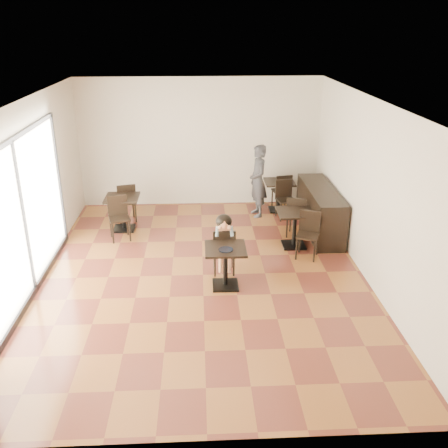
{
  "coord_description": "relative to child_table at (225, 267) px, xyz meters",
  "views": [
    {
      "loc": [
        -0.03,
        -8.31,
        4.4
      ],
      "look_at": [
        0.4,
        0.05,
        1.0
      ],
      "focal_mm": 40.0,
      "sensor_mm": 36.0,
      "label": 1
    }
  ],
  "objects": [
    {
      "name": "chair_left_b",
      "position": [
        -2.16,
        2.21,
        0.09
      ],
      "size": [
        0.52,
        0.52,
        0.94
      ],
      "primitive_type": null,
      "rotation": [
        0.0,
        0.0,
        0.27
      ],
      "color": "black",
      "rests_on": "floor"
    },
    {
      "name": "chair_back_b",
      "position": [
        1.62,
        3.26,
        0.08
      ],
      "size": [
        0.48,
        0.48,
        0.92
      ],
      "primitive_type": null,
      "rotation": [
        0.0,
        0.0,
        0.18
      ],
      "color": "black",
      "rests_on": "floor"
    },
    {
      "name": "service_counter",
      "position": [
        2.25,
        2.45,
        0.12
      ],
      "size": [
        0.6,
        2.4,
        1.0
      ],
      "primitive_type": "cube",
      "color": "black",
      "rests_on": "floor"
    },
    {
      "name": "floor",
      "position": [
        -0.4,
        0.45,
        -0.38
      ],
      "size": [
        6.0,
        8.0,
        0.01
      ],
      "primitive_type": "cube",
      "color": "brown",
      "rests_on": "ground"
    },
    {
      "name": "wall_back",
      "position": [
        -0.4,
        4.45,
        1.22
      ],
      "size": [
        6.0,
        0.01,
        3.2
      ],
      "primitive_type": "cube",
      "color": "beige",
      "rests_on": "floor"
    },
    {
      "name": "child",
      "position": [
        0.0,
        0.55,
        0.19
      ],
      "size": [
        0.41,
        0.57,
        1.15
      ],
      "primitive_type": null,
      "color": "gray",
      "rests_on": "child_chair"
    },
    {
      "name": "adult_patron",
      "position": [
        0.97,
        3.51,
        0.49
      ],
      "size": [
        0.52,
        0.7,
        1.75
      ],
      "primitive_type": "imported",
      "rotation": [
        0.0,
        0.0,
        -1.39
      ],
      "color": "#3D3D42",
      "rests_on": "floor"
    },
    {
      "name": "wall_right",
      "position": [
        2.6,
        0.45,
        1.22
      ],
      "size": [
        0.01,
        8.0,
        3.2
      ],
      "primitive_type": "cube",
      "color": "beige",
      "rests_on": "floor"
    },
    {
      "name": "ceiling",
      "position": [
        -0.4,
        0.45,
        2.82
      ],
      "size": [
        6.0,
        8.0,
        0.01
      ],
      "primitive_type": "cube",
      "color": "silver",
      "rests_on": "floor"
    },
    {
      "name": "child_chair",
      "position": [
        0.0,
        0.55,
        0.08
      ],
      "size": [
        0.41,
        0.41,
        0.91
      ],
      "primitive_type": null,
      "rotation": [
        0.0,
        0.0,
        3.14
      ],
      "color": "black",
      "rests_on": "floor"
    },
    {
      "name": "cafe_table_left",
      "position": [
        -2.16,
        2.76,
        0.01
      ],
      "size": [
        0.91,
        0.91,
        0.78
      ],
      "primitive_type": null,
      "rotation": [
        0.0,
        0.0,
        0.27
      ],
      "color": "black",
      "rests_on": "floor"
    },
    {
      "name": "chair_mid_a",
      "position": [
        1.69,
        2.21,
        0.09
      ],
      "size": [
        0.54,
        0.54,
        0.93
      ],
      "primitive_type": null,
      "rotation": [
        0.0,
        0.0,
        2.77
      ],
      "color": "black",
      "rests_on": "floor"
    },
    {
      "name": "chair_mid_b",
      "position": [
        1.69,
        1.11,
        0.09
      ],
      "size": [
        0.54,
        0.54,
        0.93
      ],
      "primitive_type": null,
      "rotation": [
        0.0,
        0.0,
        -0.37
      ],
      "color": "black",
      "rests_on": "floor"
    },
    {
      "name": "wall_front",
      "position": [
        -0.4,
        -3.55,
        1.22
      ],
      "size": [
        6.0,
        0.01,
        3.2
      ],
      "primitive_type": "cube",
      "color": "beige",
      "rests_on": "floor"
    },
    {
      "name": "wall_left",
      "position": [
        -3.4,
        0.45,
        1.22
      ],
      "size": [
        0.01,
        8.0,
        3.2
      ],
      "primitive_type": "cube",
      "color": "beige",
      "rests_on": "floor"
    },
    {
      "name": "cafe_table_mid",
      "position": [
        1.53,
        1.66,
        0.01
      ],
      "size": [
        0.95,
        0.95,
        0.78
      ],
      "primitive_type": null,
      "rotation": [
        0.0,
        0.0,
        -0.37
      ],
      "color": "black",
      "rests_on": "floor"
    },
    {
      "name": "plate",
      "position": [
        0.0,
        -0.1,
        0.39
      ],
      "size": [
        0.26,
        0.26,
        0.02
      ],
      "primitive_type": "cylinder",
      "color": "black",
      "rests_on": "child_table"
    },
    {
      "name": "chair_left_a",
      "position": [
        -2.16,
        3.31,
        0.09
      ],
      "size": [
        0.52,
        0.52,
        0.94
      ],
      "primitive_type": null,
      "rotation": [
        0.0,
        0.0,
        3.41
      ],
      "color": "black",
      "rests_on": "floor"
    },
    {
      "name": "pizza_slice",
      "position": [
        0.0,
        0.36,
        0.62
      ],
      "size": [
        0.27,
        0.21,
        0.06
      ],
      "primitive_type": null,
      "color": "tan",
      "rests_on": "child"
    },
    {
      "name": "child_table",
      "position": [
        0.0,
        0.0,
        0.0
      ],
      "size": [
        0.72,
        0.72,
        0.76
      ],
      "primitive_type": null,
      "color": "black",
      "rests_on": "floor"
    },
    {
      "name": "chair_back_a",
      "position": [
        1.62,
        3.95,
        0.08
      ],
      "size": [
        0.48,
        0.48,
        0.92
      ],
      "primitive_type": null,
      "rotation": [
        0.0,
        0.0,
        3.32
      ],
      "color": "black",
      "rests_on": "floor"
    },
    {
      "name": "storefront_window",
      "position": [
        -3.37,
        -0.05,
        1.02
      ],
      "size": [
        0.04,
        4.5,
        2.6
      ],
      "primitive_type": "cube",
      "color": "white",
      "rests_on": "floor"
    },
    {
      "name": "cafe_table_back",
      "position": [
        1.54,
        3.81,
        0.0
      ],
      "size": [
        0.84,
        0.84,
        0.76
      ],
      "primitive_type": null,
      "rotation": [
        0.0,
        0.0,
        0.18
      ],
      "color": "black",
      "rests_on": "floor"
    }
  ]
}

